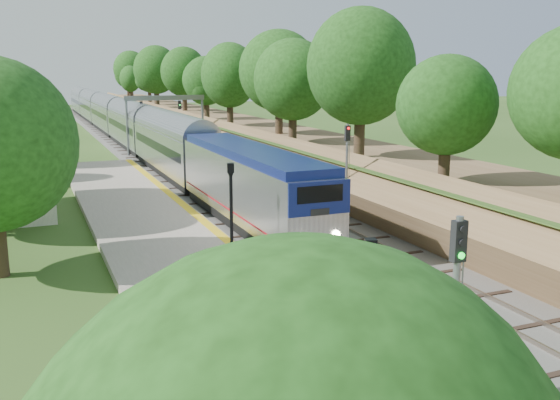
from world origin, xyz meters
name	(u,v)px	position (x,y,z in m)	size (l,w,h in m)	color
trackbed	(153,149)	(2.00, 60.00, 0.07)	(9.50, 170.00, 0.28)	#4C4944
platform	(185,266)	(-5.20, 16.00, 0.19)	(6.40, 68.00, 0.38)	gray
yellow_stripe	(245,255)	(-2.35, 16.00, 0.39)	(0.55, 68.00, 0.01)	gold
embankment	(223,129)	(10.35, 60.00, 1.95)	(10.64, 170.00, 11.70)	brown
signal_gantry	(165,109)	(2.47, 54.99, 4.82)	(8.40, 0.38, 6.20)	slate
trees_behind_platform	(32,163)	(-11.17, 20.67, 4.53)	(7.82, 53.32, 7.21)	#332316
train	(120,123)	(0.00, 71.08, 2.23)	(2.95, 118.33, 4.34)	black
lamppost_mid	(368,333)	(-3.84, 2.29, 2.35)	(0.44, 0.44, 4.41)	black
lamppost_far	(231,222)	(-3.48, 14.40, 2.43)	(0.45, 0.45, 4.59)	black
signal_platform	(455,307)	(-2.90, 0.19, 3.66)	(0.31, 0.25, 5.34)	slate
signal_farside	(347,161)	(6.20, 22.01, 3.53)	(0.31, 0.24, 5.58)	slate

